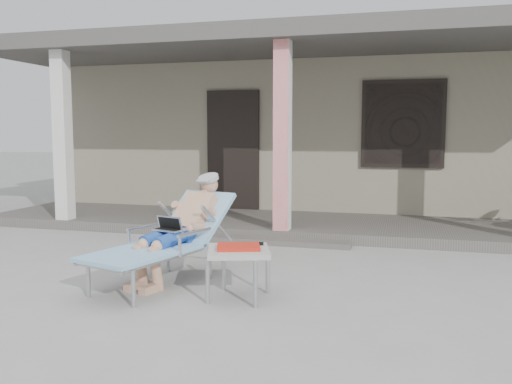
% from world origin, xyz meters
% --- Properties ---
extents(ground, '(60.00, 60.00, 0.00)m').
position_xyz_m(ground, '(0.00, 0.00, 0.00)').
color(ground, '#9E9E99').
rests_on(ground, ground).
extents(house, '(10.40, 5.40, 3.30)m').
position_xyz_m(house, '(0.00, 6.50, 1.67)').
color(house, gray).
rests_on(house, ground).
extents(porch_deck, '(10.00, 2.00, 0.15)m').
position_xyz_m(porch_deck, '(0.00, 3.00, 0.07)').
color(porch_deck, '#605B56').
rests_on(porch_deck, ground).
extents(porch_overhang, '(10.00, 2.30, 2.85)m').
position_xyz_m(porch_overhang, '(0.00, 2.95, 2.79)').
color(porch_overhang, silver).
rests_on(porch_overhang, porch_deck).
extents(porch_step, '(2.00, 0.30, 0.07)m').
position_xyz_m(porch_step, '(0.00, 1.85, 0.04)').
color(porch_step, '#605B56').
rests_on(porch_step, ground).
extents(lounger, '(1.13, 1.83, 1.15)m').
position_xyz_m(lounger, '(-0.62, -0.19, 0.71)').
color(lounger, '#B7B7BC').
rests_on(lounger, ground).
extents(side_table, '(0.70, 0.70, 0.50)m').
position_xyz_m(side_table, '(0.21, -0.59, 0.42)').
color(side_table, '#ACACA7').
rests_on(side_table, ground).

